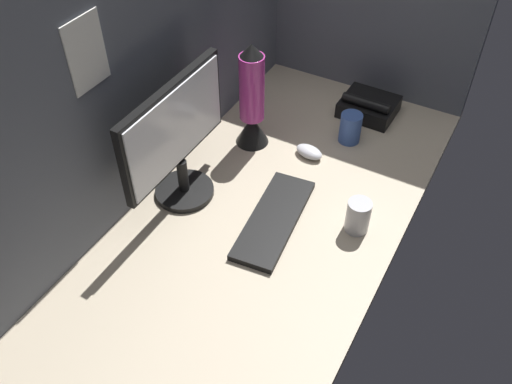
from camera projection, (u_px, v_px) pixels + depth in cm
name	position (u px, v px, depth cm)	size (l,w,h in cm)	color
ground_plane	(247.00, 234.00, 158.88)	(180.00, 80.00, 3.00)	tan
cubicle_wall_back	(123.00, 88.00, 145.51)	(180.00, 5.50, 73.01)	#565B66
monitor	(176.00, 137.00, 154.28)	(44.36, 18.00, 38.48)	black
keyboard	(274.00, 219.00, 159.70)	(37.00, 13.00, 2.00)	black
mouse	(309.00, 152.00, 180.58)	(5.60, 9.60, 3.40)	silver
mug_ceramic_blue	(351.00, 127.00, 184.16)	(10.90, 7.27, 10.57)	#38569E
mug_steel	(358.00, 216.00, 154.83)	(6.92, 6.92, 10.36)	#B2B2B7
lava_lamp	(252.00, 104.00, 176.61)	(11.22, 11.22, 36.71)	black
desk_phone	(369.00, 106.00, 196.58)	(17.26, 19.23, 8.80)	black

